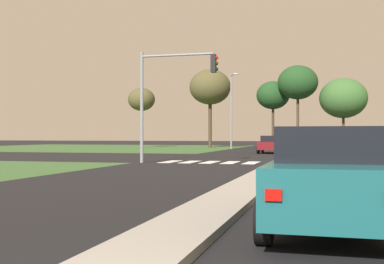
% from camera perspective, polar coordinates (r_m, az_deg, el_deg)
% --- Properties ---
extents(ground_plane, '(200.00, 200.00, 0.00)m').
position_cam_1_polar(ground_plane, '(32.24, 11.30, -3.04)').
color(ground_plane, black).
extents(grass_verge_far_left, '(35.00, 35.00, 0.01)m').
position_cam_1_polar(grass_verge_far_left, '(63.03, -10.94, -1.74)').
color(grass_verge_far_left, '#385B2D').
rests_on(grass_verge_far_left, ground).
extents(median_island_near, '(1.20, 22.00, 0.14)m').
position_cam_1_polar(median_island_near, '(13.38, 5.94, -6.47)').
color(median_island_near, gray).
rests_on(median_island_near, ground).
extents(median_island_far, '(1.20, 36.00, 0.14)m').
position_cam_1_polar(median_island_far, '(57.19, 12.94, -1.81)').
color(median_island_far, '#ADA89E').
rests_on(median_island_far, ground).
extents(lane_dash_third, '(0.14, 2.00, 0.01)m').
position_cam_1_polar(lane_dash_third, '(17.89, 19.54, -5.13)').
color(lane_dash_third, silver).
rests_on(lane_dash_third, ground).
extents(lane_dash_fourth, '(0.14, 2.00, 0.01)m').
position_cam_1_polar(lane_dash_fourth, '(23.86, 18.41, -3.94)').
color(lane_dash_fourth, silver).
rests_on(lane_dash_fourth, ground).
extents(stop_bar_near, '(6.40, 0.50, 0.01)m').
position_cam_1_polar(stop_bar_near, '(25.24, 18.91, -3.75)').
color(stop_bar_near, silver).
rests_on(stop_bar_near, ground).
extents(crosswalk_bar_near, '(0.70, 2.80, 0.01)m').
position_cam_1_polar(crosswalk_bar_near, '(28.29, -2.48, -3.40)').
color(crosswalk_bar_near, silver).
rests_on(crosswalk_bar_near, ground).
extents(crosswalk_bar_second, '(0.70, 2.80, 0.01)m').
position_cam_1_polar(crosswalk_bar_second, '(27.96, -0.23, -3.44)').
color(crosswalk_bar_second, silver).
rests_on(crosswalk_bar_second, ground).
extents(crosswalk_bar_third, '(0.70, 2.80, 0.01)m').
position_cam_1_polar(crosswalk_bar_third, '(27.68, 2.07, -3.47)').
color(crosswalk_bar_third, silver).
rests_on(crosswalk_bar_third, ground).
extents(crosswalk_bar_fourth, '(0.70, 2.80, 0.01)m').
position_cam_1_polar(crosswalk_bar_fourth, '(27.45, 4.42, -3.49)').
color(crosswalk_bar_fourth, silver).
rests_on(crosswalk_bar_fourth, ground).
extents(crosswalk_bar_fifth, '(0.70, 2.80, 0.01)m').
position_cam_1_polar(crosswalk_bar_fifth, '(27.26, 6.80, -3.51)').
color(crosswalk_bar_fifth, silver).
rests_on(crosswalk_bar_fifth, ground).
extents(car_blue_near, '(1.98, 4.42, 1.54)m').
position_cam_1_polar(car_blue_near, '(60.13, 10.77, -1.06)').
color(car_blue_near, navy).
rests_on(car_blue_near, ground).
extents(car_maroon_third, '(1.96, 4.60, 1.47)m').
position_cam_1_polar(car_maroon_third, '(42.51, 9.00, -1.38)').
color(car_maroon_third, maroon).
rests_on(car_maroon_third, ground).
extents(car_beige_fourth, '(2.05, 4.43, 1.47)m').
position_cam_1_polar(car_beige_fourth, '(54.27, 10.42, -1.17)').
color(car_beige_fourth, '#BCAD8E').
rests_on(car_beige_fourth, ground).
extents(car_teal_fifth, '(1.97, 4.63, 1.61)m').
position_cam_1_polar(car_teal_fifth, '(8.24, 15.52, -5.01)').
color(car_teal_fifth, '#19565B').
rests_on(car_teal_fifth, ground).
extents(car_white_sixth, '(1.97, 4.64, 1.51)m').
position_cam_1_polar(car_white_sixth, '(65.46, 11.31, -1.02)').
color(car_white_sixth, silver).
rests_on(car_white_sixth, ground).
extents(traffic_signal_near_left, '(4.36, 0.32, 6.05)m').
position_cam_1_polar(traffic_signal_near_left, '(26.96, -2.78, 5.21)').
color(traffic_signal_near_left, gray).
rests_on(traffic_signal_near_left, ground).
extents(street_lamp_third, '(1.21, 2.13, 8.33)m').
position_cam_1_polar(street_lamp_third, '(55.85, 4.55, 2.90)').
color(street_lamp_third, gray).
rests_on(street_lamp_third, ground).
extents(treeline_near, '(3.39, 3.39, 7.46)m').
position_cam_1_polar(treeline_near, '(62.99, -5.79, 3.68)').
color(treeline_near, '#423323').
rests_on(treeline_near, ground).
extents(treeline_second, '(5.10, 5.10, 9.65)m').
position_cam_1_polar(treeline_second, '(61.85, 2.08, 5.12)').
color(treeline_second, '#423323').
rests_on(treeline_second, ground).
extents(treeline_third, '(4.05, 4.05, 8.16)m').
position_cam_1_polar(treeline_third, '(62.13, 9.23, 4.14)').
color(treeline_third, '#423323').
rests_on(treeline_third, ground).
extents(treeline_fourth, '(4.69, 4.69, 9.71)m').
position_cam_1_polar(treeline_fourth, '(60.01, 11.99, 5.54)').
color(treeline_fourth, '#423323').
rests_on(treeline_fourth, ground).
extents(treeline_fifth, '(5.41, 5.41, 8.08)m').
position_cam_1_polar(treeline_fifth, '(59.90, 16.90, 3.71)').
color(treeline_fifth, '#423323').
rests_on(treeline_fifth, ground).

